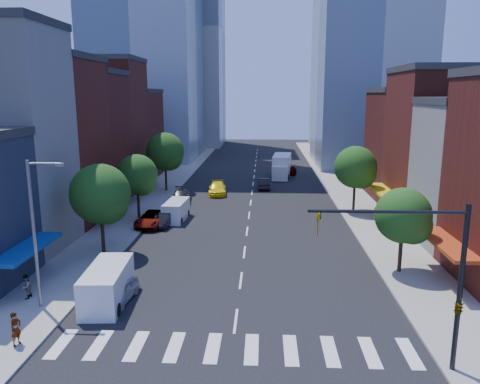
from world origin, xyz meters
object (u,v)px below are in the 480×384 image
object	(u,v)px
parked_car_third	(152,219)
box_truck	(282,167)
traffic_car_far	(291,170)
parked_car_second	(164,219)
parked_car_rear	(181,196)
cargo_van_far	(176,211)
cargo_van_near	(107,286)
taxi	(217,189)
pedestrian_near	(16,329)
pedestrian_far	(26,287)
traffic_car_oncoming	(263,183)
parked_car_front	(119,292)

from	to	relation	value
parked_car_third	box_truck	size ratio (longest dim) A/B	0.60
traffic_car_far	box_truck	size ratio (longest dim) A/B	0.46
parked_car_second	traffic_car_far	xyz separation A→B (m)	(14.33, 31.07, -0.01)
parked_car_rear	cargo_van_far	distance (m)	8.39
parked_car_rear	box_truck	bearing A→B (deg)	47.35
cargo_van_near	taxi	size ratio (longest dim) A/B	1.08
cargo_van_near	pedestrian_near	xyz separation A→B (m)	(-2.97, -5.33, -0.13)
parked_car_rear	cargo_van_near	distance (m)	28.11
parked_car_second	pedestrian_far	size ratio (longest dim) A/B	2.67
cargo_van_far	traffic_car_far	world-z (taller)	cargo_van_far
parked_car_third	traffic_car_oncoming	distance (m)	22.13
box_truck	parked_car_rear	bearing A→B (deg)	-119.72
cargo_van_far	box_truck	world-z (taller)	box_truck
parked_car_front	cargo_van_far	world-z (taller)	cargo_van_far
traffic_car_oncoming	box_truck	world-z (taller)	box_truck
cargo_van_far	cargo_van_near	bearing A→B (deg)	-88.54
parked_car_second	cargo_van_near	size ratio (longest dim) A/B	0.74
pedestrian_far	parked_car_front	bearing A→B (deg)	93.40
parked_car_second	cargo_van_far	size ratio (longest dim) A/B	0.86
parked_car_rear	pedestrian_near	xyz separation A→B (m)	(-2.71, -33.43, 0.29)
parked_car_third	taxi	distance (m)	16.00
parked_car_rear	cargo_van_near	xyz separation A→B (m)	(0.26, -28.11, 0.42)
parked_car_front	parked_car_second	size ratio (longest dim) A/B	0.91
parked_car_front	parked_car_third	bearing A→B (deg)	102.40
pedestrian_near	parked_car_second	bearing A→B (deg)	8.41
cargo_van_near	parked_car_second	bearing A→B (deg)	86.61
parked_car_front	pedestrian_far	xyz separation A→B (m)	(-5.90, -0.20, 0.28)
parked_car_rear	traffic_car_far	distance (m)	25.15
cargo_van_near	taxi	xyz separation A→B (m)	(3.67, 32.67, -0.40)
parked_car_rear	box_truck	size ratio (longest dim) A/B	0.59
parked_car_second	traffic_car_oncoming	xyz separation A→B (m)	(9.84, 19.03, 0.06)
parked_car_second	pedestrian_near	bearing A→B (deg)	-90.70
parked_car_second	cargo_van_near	xyz separation A→B (m)	(0.18, -17.65, 0.48)
traffic_car_far	pedestrian_far	bearing A→B (deg)	75.23
traffic_car_far	pedestrian_far	size ratio (longest dim) A/B	2.56
parked_car_rear	traffic_car_oncoming	world-z (taller)	traffic_car_oncoming
parked_car_third	parked_car_rear	distance (m)	10.68
cargo_van_far	traffic_car_far	xyz separation A→B (m)	(13.52, 28.95, -0.32)
parked_car_second	parked_car_front	bearing A→B (deg)	-81.06
cargo_van_near	cargo_van_far	distance (m)	19.78
traffic_car_far	cargo_van_near	bearing A→B (deg)	80.82
parked_car_rear	cargo_van_far	world-z (taller)	cargo_van_far
cargo_van_far	traffic_car_oncoming	distance (m)	19.17
traffic_car_oncoming	pedestrian_near	size ratio (longest dim) A/B	2.55
traffic_car_oncoming	parked_car_front	bearing A→B (deg)	72.49
parked_car_front	parked_car_rear	distance (m)	27.76
parked_car_front	traffic_car_far	size ratio (longest dim) A/B	0.95
box_truck	pedestrian_near	size ratio (longest dim) A/B	4.92
cargo_van_far	taxi	world-z (taller)	cargo_van_far
parked_car_second	parked_car_third	bearing A→B (deg)	-165.80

